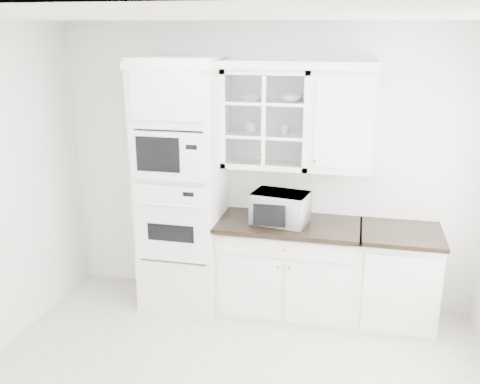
# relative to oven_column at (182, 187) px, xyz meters

# --- Properties ---
(room_shell) EXTENTS (4.00, 3.50, 2.70)m
(room_shell) POSITION_rel_oven_column_xyz_m (0.75, -0.99, 0.58)
(room_shell) COLOR white
(room_shell) RESTS_ON ground
(oven_column) EXTENTS (0.76, 0.68, 2.40)m
(oven_column) POSITION_rel_oven_column_xyz_m (0.00, 0.00, 0.00)
(oven_column) COLOR white
(oven_column) RESTS_ON ground
(base_cabinet_run) EXTENTS (1.32, 0.67, 0.92)m
(base_cabinet_run) POSITION_rel_oven_column_xyz_m (1.03, 0.03, -0.74)
(base_cabinet_run) COLOR white
(base_cabinet_run) RESTS_ON ground
(extra_base_cabinet) EXTENTS (0.72, 0.67, 0.92)m
(extra_base_cabinet) POSITION_rel_oven_column_xyz_m (2.03, 0.03, -0.74)
(extra_base_cabinet) COLOR white
(extra_base_cabinet) RESTS_ON ground
(upper_cabinet_glass) EXTENTS (0.80, 0.33, 0.90)m
(upper_cabinet_glass) POSITION_rel_oven_column_xyz_m (0.78, 0.17, 0.65)
(upper_cabinet_glass) COLOR white
(upper_cabinet_glass) RESTS_ON room_shell
(upper_cabinet_solid) EXTENTS (0.55, 0.33, 0.90)m
(upper_cabinet_solid) POSITION_rel_oven_column_xyz_m (1.46, 0.17, 0.65)
(upper_cabinet_solid) COLOR white
(upper_cabinet_solid) RESTS_ON room_shell
(crown_molding) EXTENTS (2.14, 0.38, 0.07)m
(crown_molding) POSITION_rel_oven_column_xyz_m (0.68, 0.14, 1.14)
(crown_molding) COLOR white
(crown_molding) RESTS_ON room_shell
(countertop_microwave) EXTENTS (0.56, 0.49, 0.29)m
(countertop_microwave) POSITION_rel_oven_column_xyz_m (0.95, 0.00, -0.14)
(countertop_microwave) COLOR white
(countertop_microwave) RESTS_ON base_cabinet_run
(bowl_a) EXTENTS (0.24, 0.24, 0.05)m
(bowl_a) POSITION_rel_oven_column_xyz_m (0.64, 0.16, 0.84)
(bowl_a) COLOR white
(bowl_a) RESTS_ON upper_cabinet_glass
(bowl_b) EXTENTS (0.24, 0.24, 0.07)m
(bowl_b) POSITION_rel_oven_column_xyz_m (0.99, 0.16, 0.84)
(bowl_b) COLOR white
(bowl_b) RESTS_ON upper_cabinet_glass
(cup_a) EXTENTS (0.13, 0.13, 0.10)m
(cup_a) POSITION_rel_oven_column_xyz_m (0.63, 0.17, 0.56)
(cup_a) COLOR white
(cup_a) RESTS_ON upper_cabinet_glass
(cup_b) EXTENTS (0.11, 0.11, 0.09)m
(cup_b) POSITION_rel_oven_column_xyz_m (0.94, 0.18, 0.56)
(cup_b) COLOR white
(cup_b) RESTS_ON upper_cabinet_glass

